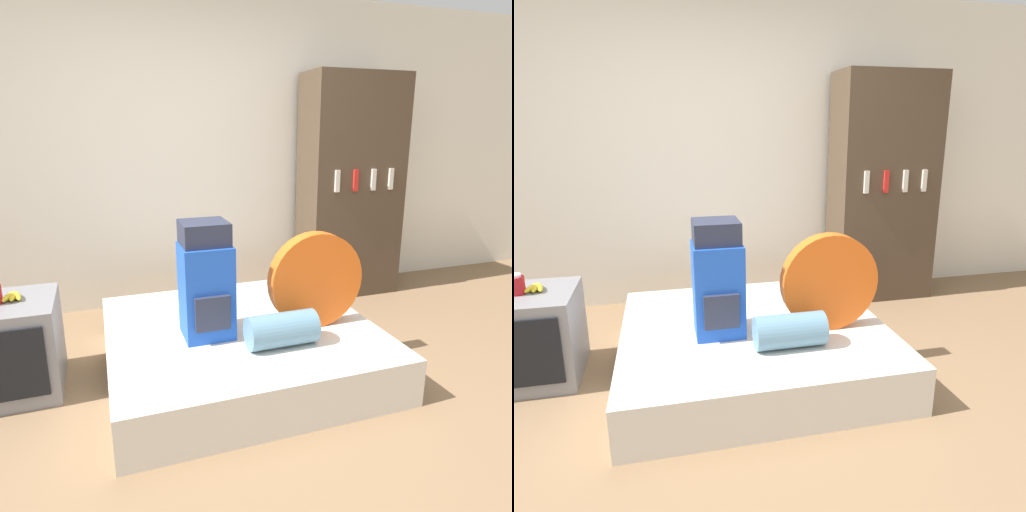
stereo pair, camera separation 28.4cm
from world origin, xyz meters
TOP-DOWN VIEW (x-y plane):
  - ground_plane at (0.00, 0.00)m, footprint 16.00×16.00m
  - wall_back at (0.00, 2.07)m, footprint 8.00×0.05m
  - bed at (0.05, 0.71)m, footprint 1.65×1.57m
  - backpack at (-0.18, 0.64)m, footprint 0.29×0.32m
  - tent_bag at (0.50, 0.55)m, footprint 0.61×0.10m
  - sleeping_roll at (0.19, 0.35)m, footprint 0.41×0.20m
  - television at (-1.28, 0.87)m, footprint 0.50×0.56m
  - banana_bunch at (-1.25, 0.90)m, footprint 0.12×0.16m
  - bookshelf at (1.44, 1.77)m, footprint 0.88×0.46m

SIDE VIEW (x-z plane):
  - ground_plane at x=0.00m, z-range 0.00..0.00m
  - bed at x=0.05m, z-range 0.00..0.29m
  - television at x=-1.28m, z-range 0.00..0.56m
  - sleeping_roll at x=0.19m, z-range 0.29..0.49m
  - banana_bunch at x=-1.25m, z-range 0.56..0.59m
  - tent_bag at x=0.50m, z-range 0.29..0.90m
  - backpack at x=-0.18m, z-range 0.28..0.98m
  - bookshelf at x=1.44m, z-range 0.00..1.97m
  - wall_back at x=0.00m, z-range 0.00..2.60m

